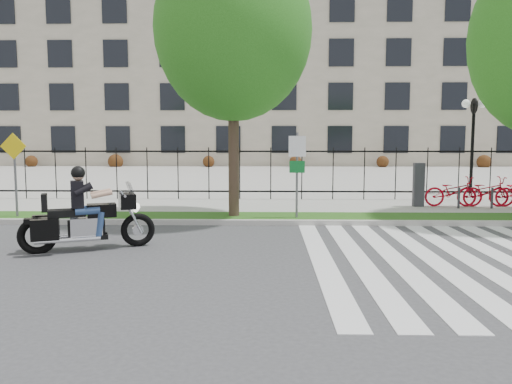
{
  "coord_description": "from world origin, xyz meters",
  "views": [
    {
      "loc": [
        1.1,
        -10.03,
        2.42
      ],
      "look_at": [
        0.78,
        3.0,
        1.07
      ],
      "focal_mm": 35.0,
      "sensor_mm": 36.0,
      "label": 1
    }
  ],
  "objects": [
    {
      "name": "sidewalk",
      "position": [
        0.0,
        7.45,
        0.07
      ],
      "size": [
        60.0,
        3.5,
        0.15
      ],
      "primitive_type": "cube",
      "color": "#9F9E95",
      "rests_on": "ground"
    },
    {
      "name": "sign_pole_warning",
      "position": [
        -6.43,
        4.58,
        1.74
      ],
      "size": [
        0.78,
        0.09,
        2.49
      ],
      "color": "#59595B",
      "rests_on": "grass_verge"
    },
    {
      "name": "plaza",
      "position": [
        0.0,
        25.0,
        0.05
      ],
      "size": [
        80.0,
        34.0,
        0.1
      ],
      "primitive_type": "cube",
      "color": "#9F9E95",
      "rests_on": "ground"
    },
    {
      "name": "ground",
      "position": [
        0.0,
        0.0,
        0.0
      ],
      "size": [
        120.0,
        120.0,
        0.0
      ],
      "primitive_type": "plane",
      "color": "#38383B",
      "rests_on": "ground"
    },
    {
      "name": "street_tree_1",
      "position": [
        0.06,
        4.95,
        5.63
      ],
      "size": [
        4.63,
        4.63,
        8.16
      ],
      "color": "#34271C",
      "rests_on": "grass_verge"
    },
    {
      "name": "curb",
      "position": [
        0.0,
        4.1,
        0.07
      ],
      "size": [
        60.0,
        0.2,
        0.15
      ],
      "primitive_type": "cube",
      "color": "#AFACA5",
      "rests_on": "ground"
    },
    {
      "name": "lamp_post_right",
      "position": [
        10.0,
        12.0,
        3.21
      ],
      "size": [
        1.06,
        0.7,
        4.25
      ],
      "color": "black",
      "rests_on": "ground"
    },
    {
      "name": "sign_pole_regulatory",
      "position": [
        1.95,
        4.58,
        1.74
      ],
      "size": [
        0.5,
        0.09,
        2.5
      ],
      "color": "#59595B",
      "rests_on": "grass_verge"
    },
    {
      "name": "iron_fence",
      "position": [
        0.0,
        9.2,
        1.15
      ],
      "size": [
        30.0,
        0.06,
        2.0
      ],
      "primitive_type": null,
      "color": "black",
      "rests_on": "sidewalk"
    },
    {
      "name": "motorcycle_rider",
      "position": [
        -2.89,
        0.76,
        0.75
      ],
      "size": [
        2.76,
        1.49,
        2.25
      ],
      "color": "black",
      "rests_on": "ground"
    },
    {
      "name": "crosswalk_stripes",
      "position": [
        4.83,
        0.0,
        0.01
      ],
      "size": [
        5.7,
        8.0,
        0.01
      ],
      "primitive_type": null,
      "color": "silver",
      "rests_on": "ground"
    },
    {
      "name": "grass_verge",
      "position": [
        0.0,
        4.95,
        0.07
      ],
      "size": [
        60.0,
        1.5,
        0.15
      ],
      "primitive_type": "cube",
      "color": "#224C13",
      "rests_on": "ground"
    },
    {
      "name": "office_building",
      "position": [
        0.0,
        44.92,
        9.97
      ],
      "size": [
        60.0,
        21.9,
        20.15
      ],
      "color": "#9F9680",
      "rests_on": "ground"
    }
  ]
}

